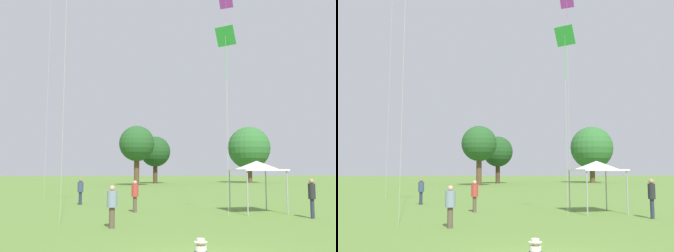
% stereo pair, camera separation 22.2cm
% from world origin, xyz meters
% --- Properties ---
extents(person_standing_0, '(0.44, 0.44, 1.66)m').
position_xyz_m(person_standing_0, '(-0.85, 11.86, 0.99)').
color(person_standing_0, brown).
rests_on(person_standing_0, ground).
extents(person_standing_2, '(0.45, 0.45, 1.65)m').
position_xyz_m(person_standing_2, '(-3.99, 16.97, 0.98)').
color(person_standing_2, '#282D42').
rests_on(person_standing_2, ground).
extents(person_standing_3, '(0.53, 0.53, 1.62)m').
position_xyz_m(person_standing_3, '(-2.13, 6.27, 0.95)').
color(person_standing_3, brown).
rests_on(person_standing_3, ground).
extents(person_standing_4, '(0.39, 0.39, 1.81)m').
position_xyz_m(person_standing_4, '(7.02, 7.95, 1.10)').
color(person_standing_4, '#282D42').
rests_on(person_standing_4, ground).
extents(canopy_tent, '(2.66, 2.66, 2.69)m').
position_xyz_m(canopy_tent, '(5.49, 10.72, 2.41)').
color(canopy_tent, white).
rests_on(canopy_tent, ground).
extents(kite_0, '(1.18, 0.99, 16.12)m').
position_xyz_m(kite_0, '(6.88, 19.93, 15.05)').
color(kite_0, '#B738C6').
rests_on(kite_0, ground).
extents(kite_3, '(1.04, 0.99, 9.37)m').
position_xyz_m(kite_3, '(3.45, 9.34, 8.64)').
color(kite_3, green).
rests_on(kite_3, ground).
extents(distant_tree_0, '(7.51, 7.51, 9.92)m').
position_xyz_m(distant_tree_0, '(22.71, 57.63, 6.13)').
color(distant_tree_0, brown).
rests_on(distant_tree_0, ground).
extents(distant_tree_1, '(5.23, 5.23, 8.75)m').
position_xyz_m(distant_tree_1, '(2.05, 48.76, 6.06)').
color(distant_tree_1, brown).
rests_on(distant_tree_1, ground).
extents(distant_tree_2, '(5.12, 5.12, 7.92)m').
position_xyz_m(distant_tree_2, '(5.84, 57.12, 5.30)').
color(distant_tree_2, '#473323').
rests_on(distant_tree_2, ground).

